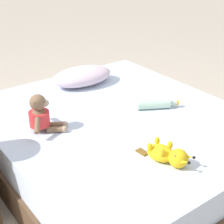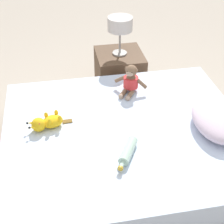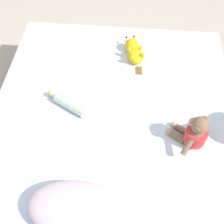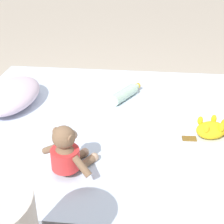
# 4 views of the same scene
# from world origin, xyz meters

# --- Properties ---
(ground_plane) EXTENTS (16.00, 16.00, 0.00)m
(ground_plane) POSITION_xyz_m (0.00, 0.00, 0.00)
(ground_plane) COLOR #B7A893
(bed) EXTENTS (1.56, 1.80, 0.39)m
(bed) POSITION_xyz_m (0.00, 0.00, 0.19)
(bed) COLOR brown
(bed) RESTS_ON ground_plane
(pillow) EXTENTS (0.51, 0.32, 0.14)m
(pillow) POSITION_xyz_m (0.11, 0.61, 0.46)
(pillow) COLOR silver
(pillow) RESTS_ON bed
(plush_monkey) EXTENTS (0.25, 0.26, 0.24)m
(plush_monkey) POSITION_xyz_m (-0.47, 0.14, 0.49)
(plush_monkey) COLOR brown
(plush_monkey) RESTS_ON bed
(plush_yellow_creature) EXTENTS (0.16, 0.32, 0.10)m
(plush_yellow_creature) POSITION_xyz_m (-0.11, -0.55, 0.44)
(plush_yellow_creature) COLOR yellow
(plush_yellow_creature) RESTS_ON bed
(glass_bottle) EXTENTS (0.27, 0.18, 0.07)m
(glass_bottle) POSITION_xyz_m (0.27, -0.05, 0.43)
(glass_bottle) COLOR #B2D1B7
(glass_bottle) RESTS_ON bed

